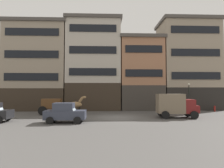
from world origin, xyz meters
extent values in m
plane|color=#4C4947|center=(0.00, 0.00, 0.00)|extent=(120.00, 120.00, 0.00)
cube|color=#33281E|center=(-12.11, 9.27, 1.68)|extent=(9.27, 5.66, 3.36)
cube|color=gray|center=(-12.11, 9.27, 8.34)|extent=(9.27, 5.66, 9.95)
cube|color=#47423D|center=(-12.11, 9.27, 13.57)|extent=(9.77, 6.16, 0.50)
cube|color=black|center=(-12.11, 6.38, 5.02)|extent=(7.79, 0.12, 1.10)
cube|color=black|center=(-12.11, 6.38, 8.34)|extent=(7.79, 0.12, 1.10)
cube|color=black|center=(-12.11, 6.38, 11.66)|extent=(7.79, 0.12, 1.10)
cube|color=#33281E|center=(-3.18, 9.27, 2.08)|extent=(8.29, 5.66, 4.15)
cube|color=#B7AD9E|center=(-3.18, 9.27, 9.05)|extent=(8.29, 5.66, 9.80)
cube|color=#47423D|center=(-3.18, 9.27, 14.20)|extent=(8.79, 6.16, 0.50)
cube|color=black|center=(-3.18, 6.38, 5.79)|extent=(6.96, 0.12, 1.10)
cube|color=black|center=(-3.18, 6.38, 9.05)|extent=(6.96, 0.12, 1.10)
cube|color=black|center=(-3.18, 6.38, 12.32)|extent=(6.96, 0.12, 1.10)
cube|color=#38332D|center=(4.42, 9.27, 1.91)|extent=(6.61, 5.66, 3.82)
cube|color=#9E6B4C|center=(4.42, 9.27, 7.44)|extent=(6.61, 5.66, 7.25)
cube|color=#47423D|center=(4.42, 9.27, 11.32)|extent=(7.11, 6.16, 0.50)
cube|color=black|center=(4.42, 6.38, 5.63)|extent=(5.55, 0.12, 1.10)
cube|color=black|center=(4.42, 6.38, 9.26)|extent=(5.55, 0.12, 1.10)
cube|color=black|center=(12.31, 9.27, 1.75)|extent=(8.87, 5.66, 3.50)
cube|color=gray|center=(12.31, 9.27, 8.78)|extent=(8.87, 5.66, 10.55)
cube|color=#47423D|center=(12.31, 9.27, 14.30)|extent=(9.37, 6.16, 0.50)
cube|color=black|center=(12.31, 6.38, 5.26)|extent=(7.45, 0.12, 1.10)
cube|color=black|center=(12.31, 6.38, 8.78)|extent=(7.45, 0.12, 1.10)
cube|color=black|center=(12.31, 6.38, 12.30)|extent=(7.45, 0.12, 1.10)
cube|color=#3D2819|center=(-8.02, 2.58, 0.70)|extent=(2.74, 1.39, 0.36)
cube|color=brown|center=(-8.02, 2.58, 1.43)|extent=(2.33, 1.18, 1.10)
cube|color=#3D2819|center=(-6.87, 2.54, 1.18)|extent=(0.44, 1.05, 0.50)
cylinder|color=black|center=(-7.10, 3.26, 0.55)|extent=(1.10, 0.12, 1.10)
cylinder|color=black|center=(-7.15, 1.84, 0.55)|extent=(1.10, 0.12, 1.10)
cylinder|color=black|center=(-8.90, 3.32, 0.55)|extent=(1.10, 0.12, 1.10)
cylinder|color=black|center=(-8.94, 1.90, 0.55)|extent=(1.10, 0.12, 1.10)
ellipsoid|color=#937047|center=(-5.12, 2.58, 1.25)|extent=(1.72, 0.66, 0.70)
cylinder|color=#937047|center=(-4.40, 2.56, 1.85)|extent=(0.67, 0.34, 0.76)
ellipsoid|color=#937047|center=(-4.00, 2.55, 2.15)|extent=(0.57, 0.26, 0.30)
cylinder|color=#937047|center=(-5.93, 2.61, 1.10)|extent=(0.27, 0.11, 0.65)
cylinder|color=black|center=(-4.57, 2.74, 0.47)|extent=(0.14, 0.14, 0.95)
cylinder|color=black|center=(-4.58, 2.38, 0.47)|extent=(0.14, 0.14, 0.95)
cylinder|color=black|center=(-5.66, 2.78, 0.47)|extent=(0.14, 0.14, 0.95)
cylinder|color=black|center=(-5.68, 2.42, 0.47)|extent=(0.14, 0.14, 0.95)
cube|color=maroon|center=(7.61, -0.76, 1.27)|extent=(1.53, 1.81, 1.50)
cube|color=maroon|center=(8.31, -0.82, 0.97)|extent=(1.01, 1.51, 0.80)
cube|color=#756651|center=(5.81, -0.62, 1.57)|extent=(2.94, 2.11, 2.10)
cube|color=silver|center=(8.06, -0.80, 1.52)|extent=(0.30, 1.37, 0.64)
cylinder|color=black|center=(8.13, 0.15, 0.42)|extent=(0.85, 0.29, 0.84)
cylinder|color=black|center=(7.98, -1.75, 0.42)|extent=(0.85, 0.29, 0.84)
cylinder|color=black|center=(5.14, 0.38, 0.42)|extent=(0.85, 0.29, 0.84)
cylinder|color=black|center=(4.99, -1.51, 0.42)|extent=(0.85, 0.29, 0.84)
cylinder|color=black|center=(-10.97, -2.06, 0.33)|extent=(0.66, 0.19, 0.66)
cube|color=#333847|center=(-5.02, -3.46, 0.73)|extent=(3.70, 1.61, 0.80)
cube|color=#333847|center=(-5.17, -3.46, 1.48)|extent=(1.80, 1.45, 0.70)
cube|color=silver|center=(-4.32, -3.46, 1.35)|extent=(0.34, 1.31, 0.56)
cylinder|color=black|center=(-3.81, -2.62, 0.33)|extent=(0.66, 0.18, 0.66)
cylinder|color=black|center=(-3.82, -4.30, 0.33)|extent=(0.66, 0.18, 0.66)
cylinder|color=black|center=(-6.21, -2.62, 0.33)|extent=(0.66, 0.18, 0.66)
cylinder|color=black|center=(-6.22, -4.30, 0.33)|extent=(0.66, 0.18, 0.66)
cylinder|color=black|center=(10.82, 5.61, 1.90)|extent=(0.12, 0.12, 3.80)
sphere|color=silver|center=(10.82, 5.61, 3.96)|extent=(0.32, 0.32, 0.32)
cylinder|color=maroon|center=(14.54, 5.55, 0.35)|extent=(0.24, 0.24, 0.70)
sphere|color=maroon|center=(14.54, 5.55, 0.72)|extent=(0.22, 0.22, 0.22)
camera|label=1|loc=(-1.33, -20.85, 2.88)|focal=29.69mm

